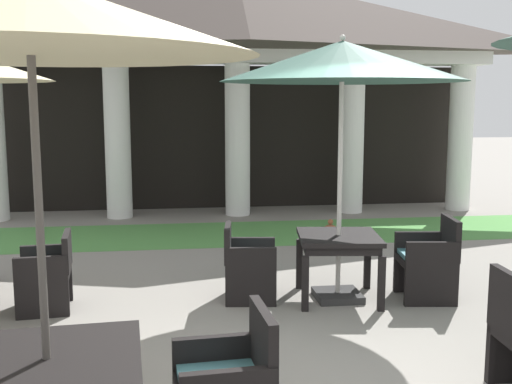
% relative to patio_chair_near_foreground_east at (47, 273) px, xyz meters
% --- Properties ---
extents(background_pavilion, '(9.91, 2.83, 4.39)m').
position_rel_patio_chair_near_foreground_east_xyz_m(background_pavilion, '(2.47, 5.16, 2.95)').
color(background_pavilion, white).
rests_on(background_pavilion, ground).
extents(lawn_strip, '(11.71, 1.89, 0.01)m').
position_rel_patio_chair_near_foreground_east_xyz_m(lawn_strip, '(2.47, 3.40, -0.38)').
color(lawn_strip, '#519347').
rests_on(lawn_strip, ground).
extents(patio_chair_near_foreground_east, '(0.57, 0.62, 0.79)m').
position_rel_patio_chair_near_foreground_east_xyz_m(patio_chair_near_foreground_east, '(0.00, 0.00, 0.00)').
color(patio_chair_near_foreground_east, black).
rests_on(patio_chair_near_foreground_east, ground).
extents(patio_table_mid_left, '(1.10, 1.10, 0.72)m').
position_rel_patio_chair_near_foreground_east_xyz_m(patio_table_mid_left, '(0.59, -2.99, 0.25)').
color(patio_table_mid_left, black).
rests_on(patio_table_mid_left, ground).
extents(patio_umbrella_mid_left, '(2.37, 2.37, 2.82)m').
position_rel_patio_chair_near_foreground_east_xyz_m(patio_umbrella_mid_left, '(0.59, -2.99, 2.15)').
color(patio_umbrella_mid_left, '#2D2D2D').
rests_on(patio_umbrella_mid_left, ground).
extents(patio_table_mid_right, '(0.94, 0.94, 0.71)m').
position_rel_patio_chair_near_foreground_east_xyz_m(patio_table_mid_right, '(3.03, -0.06, 0.22)').
color(patio_table_mid_right, black).
rests_on(patio_table_mid_right, ground).
extents(patio_umbrella_mid_right, '(2.53, 2.53, 2.79)m').
position_rel_patio_chair_near_foreground_east_xyz_m(patio_umbrella_mid_right, '(3.03, -0.06, 2.12)').
color(patio_umbrella_mid_right, '#2D2D2D').
rests_on(patio_umbrella_mid_right, ground).
extents(patio_chair_mid_right_east, '(0.63, 0.62, 0.89)m').
position_rel_patio_chair_near_foreground_east_xyz_m(patio_chair_mid_right_east, '(4.00, -0.18, 0.04)').
color(patio_chair_mid_right_east, black).
rests_on(patio_chair_mid_right_east, ground).
extents(patio_chair_mid_right_west, '(0.60, 0.60, 0.82)m').
position_rel_patio_chair_near_foreground_east_xyz_m(patio_chair_mid_right_west, '(2.07, 0.06, 0.01)').
color(patio_chair_mid_right_west, black).
rests_on(patio_chair_mid_right_west, ground).
extents(terracotta_urn, '(0.28, 0.28, 0.43)m').
position_rel_patio_chair_near_foreground_east_xyz_m(terracotta_urn, '(3.53, 2.22, -0.20)').
color(terracotta_urn, brown).
rests_on(terracotta_urn, ground).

